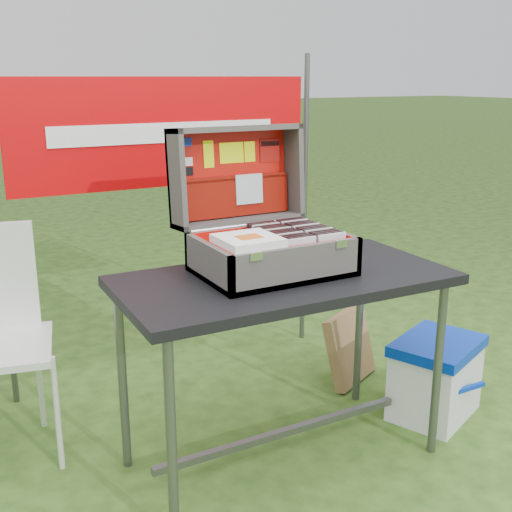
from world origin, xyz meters
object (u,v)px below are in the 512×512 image
suitcase (265,202)px  cooler (435,378)px  cardboard_box (350,347)px  table (283,370)px

suitcase → cooler: bearing=-9.2°
cooler → cardboard_box: (-0.14, 0.49, -0.00)m
suitcase → cardboard_box: 1.21m
table → cardboard_box: (0.69, 0.46, -0.22)m
table → cardboard_box: bearing=35.1°
suitcase → cooler: (0.86, -0.14, -0.91)m
cardboard_box → cooler: bearing=-99.8°
table → suitcase: (-0.03, 0.11, 0.69)m
table → cardboard_box: table is taller
cooler → suitcase: bearing=147.9°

